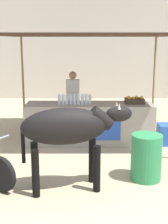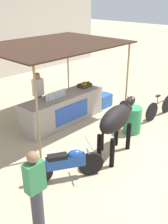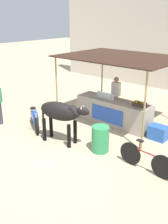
# 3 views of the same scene
# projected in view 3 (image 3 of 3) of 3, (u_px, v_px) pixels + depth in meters

# --- Properties ---
(ground_plane) EXTENTS (60.00, 60.00, 0.00)m
(ground_plane) POSITION_uv_depth(u_px,v_px,m) (74.00, 143.00, 8.63)
(ground_plane) COLOR tan
(stall_counter) EXTENTS (3.00, 0.82, 0.96)m
(stall_counter) POSITION_uv_depth(u_px,v_px,m) (113.00, 112.00, 10.02)
(stall_counter) COLOR #9E9389
(stall_counter) RESTS_ON ground
(stall_awning) EXTENTS (4.20, 3.20, 2.56)m
(stall_awning) POSITION_uv_depth(u_px,v_px,m) (120.00, 59.00, 9.54)
(stall_awning) COLOR #382319
(stall_awning) RESTS_ON ground
(water_bottle_row) EXTENTS (0.79, 0.07, 0.25)m
(water_bottle_row) POSITION_uv_depth(u_px,v_px,m) (105.00, 96.00, 9.99)
(water_bottle_row) COLOR silver
(water_bottle_row) RESTS_ON stall_counter
(fruit_crate) EXTENTS (0.44, 0.32, 0.18)m
(fruit_crate) POSITION_uv_depth(u_px,v_px,m) (139.00, 104.00, 9.19)
(fruit_crate) COLOR #3F3326
(fruit_crate) RESTS_ON stall_counter
(vendor_behind_counter) EXTENTS (0.34, 0.22, 1.65)m
(vendor_behind_counter) POSITION_uv_depth(u_px,v_px,m) (116.00, 96.00, 10.68)
(vendor_behind_counter) COLOR #383842
(vendor_behind_counter) RESTS_ON ground
(cooler_box) EXTENTS (0.60, 0.44, 0.48)m
(cooler_box) POSITION_uv_depth(u_px,v_px,m) (158.00, 133.00, 8.84)
(cooler_box) COLOR blue
(cooler_box) RESTS_ON ground
(water_barrel) EXTENTS (0.54, 0.54, 0.82)m
(water_barrel) POSITION_uv_depth(u_px,v_px,m) (100.00, 139.00, 8.00)
(water_barrel) COLOR #2D8C51
(water_barrel) RESTS_ON ground
(cow) EXTENTS (1.85, 0.77, 1.44)m
(cow) POSITION_uv_depth(u_px,v_px,m) (61.00, 113.00, 8.36)
(cow) COLOR black
(cow) RESTS_ON ground
(motorcycle_parked) EXTENTS (1.58, 1.03, 0.90)m
(motorcycle_parked) POSITION_uv_depth(u_px,v_px,m) (35.00, 117.00, 9.68)
(motorcycle_parked) COLOR black
(motorcycle_parked) RESTS_ON ground
(bicycle_leaning) EXTENTS (1.66, 0.14, 0.85)m
(bicycle_leaning) POSITION_uv_depth(u_px,v_px,m) (146.00, 159.00, 6.99)
(bicycle_leaning) COLOR black
(bicycle_leaning) RESTS_ON ground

